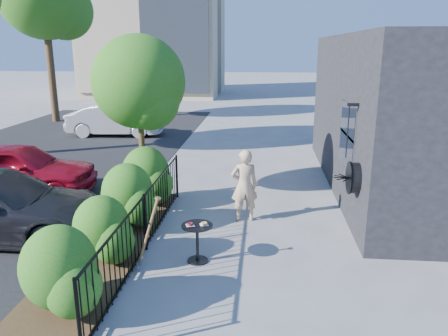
# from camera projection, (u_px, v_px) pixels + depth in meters

# --- Properties ---
(ground) EXTENTS (120.00, 120.00, 0.00)m
(ground) POSITION_uv_depth(u_px,v_px,m) (226.00, 253.00, 8.11)
(ground) COLOR gray
(ground) RESTS_ON ground
(fence) EXTENTS (0.05, 6.05, 1.10)m
(fence) POSITION_uv_depth(u_px,v_px,m) (145.00, 222.00, 8.09)
(fence) COLOR black
(fence) RESTS_ON ground
(planting_bed) EXTENTS (1.30, 6.00, 0.08)m
(planting_bed) POSITION_uv_depth(u_px,v_px,m) (110.00, 246.00, 8.29)
(planting_bed) COLOR #382616
(planting_bed) RESTS_ON ground
(shrubs) EXTENTS (1.10, 5.60, 1.24)m
(shrubs) POSITION_uv_depth(u_px,v_px,m) (115.00, 212.00, 8.20)
(shrubs) COLOR #245E15
(shrubs) RESTS_ON ground
(patio_tree) EXTENTS (2.20, 2.20, 3.94)m
(patio_tree) POSITION_uv_depth(u_px,v_px,m) (141.00, 88.00, 10.21)
(patio_tree) COLOR #3F2B19
(patio_tree) RESTS_ON ground
(cafe_table) EXTENTS (0.55, 0.55, 0.74)m
(cafe_table) POSITION_uv_depth(u_px,v_px,m) (197.00, 236.00, 7.66)
(cafe_table) COLOR black
(cafe_table) RESTS_ON ground
(woman) EXTENTS (0.64, 0.48, 1.60)m
(woman) POSITION_uv_depth(u_px,v_px,m) (244.00, 186.00, 9.43)
(woman) COLOR tan
(woman) RESTS_ON ground
(shovel) EXTENTS (0.47, 0.18, 1.37)m
(shovel) POSITION_uv_depth(u_px,v_px,m) (147.00, 238.00, 7.30)
(shovel) COLOR brown
(shovel) RESTS_ON ground
(car_red) EXTENTS (4.02, 1.80, 1.34)m
(car_red) POSITION_uv_depth(u_px,v_px,m) (18.00, 168.00, 11.23)
(car_red) COLOR #A50D23
(car_red) RESTS_ON ground
(car_silver) EXTENTS (4.10, 1.63, 1.33)m
(car_silver) POSITION_uv_depth(u_px,v_px,m) (116.00, 120.00, 18.67)
(car_silver) COLOR #BABABF
(car_silver) RESTS_ON ground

